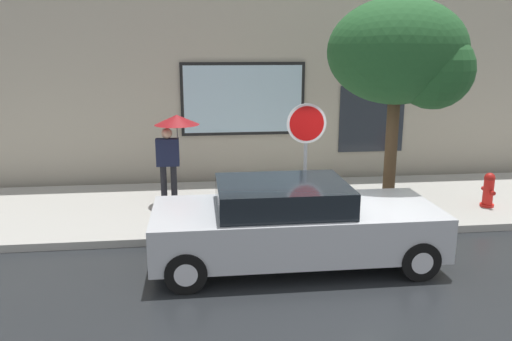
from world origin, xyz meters
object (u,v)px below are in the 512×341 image
at_px(parked_car, 293,223).
at_px(fire_hydrant, 488,190).
at_px(pedestrian_with_umbrella, 174,134).
at_px(stop_sign, 306,141).
at_px(street_tree, 405,56).

relative_size(parked_car, fire_hydrant, 6.18).
relative_size(parked_car, pedestrian_with_umbrella, 2.36).
relative_size(pedestrian_with_umbrella, stop_sign, 0.83).
xyz_separation_m(parked_car, pedestrian_with_umbrella, (-2.08, 3.22, 1.02)).
bearing_deg(street_tree, pedestrian_with_umbrella, 163.15).
xyz_separation_m(parked_car, street_tree, (2.53, 1.83, 2.71)).
distance_m(pedestrian_with_umbrella, stop_sign, 3.16).
height_order(fire_hydrant, street_tree, street_tree).
height_order(parked_car, pedestrian_with_umbrella, pedestrian_with_umbrella).
height_order(street_tree, stop_sign, street_tree).
relative_size(fire_hydrant, pedestrian_with_umbrella, 0.38).
height_order(pedestrian_with_umbrella, stop_sign, stop_sign).
bearing_deg(stop_sign, parked_car, -109.68).
xyz_separation_m(parked_car, fire_hydrant, (4.80, 2.14, -0.19)).
bearing_deg(street_tree, parked_car, -144.12).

